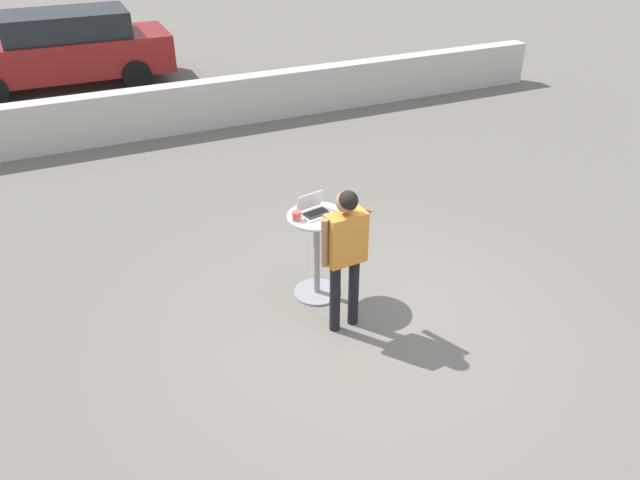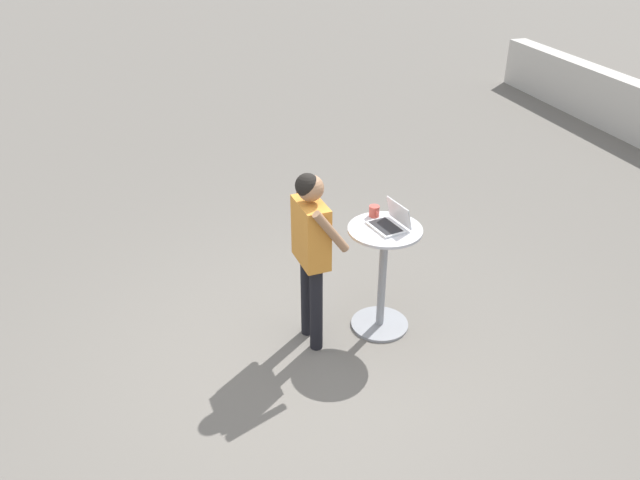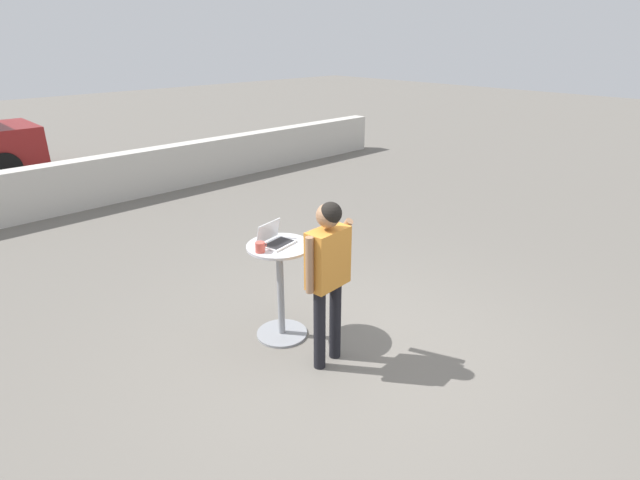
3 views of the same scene
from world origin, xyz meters
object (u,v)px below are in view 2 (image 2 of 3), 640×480
(laptop, at_px, (390,222))
(standing_person, at_px, (311,241))
(coffee_mug, at_px, (374,211))
(cafe_table, at_px, (383,272))

(laptop, height_order, standing_person, standing_person)
(coffee_mug, bearing_deg, standing_person, -68.64)
(cafe_table, relative_size, coffee_mug, 8.03)
(cafe_table, distance_m, standing_person, 0.78)
(cafe_table, height_order, coffee_mug, coffee_mug)
(coffee_mug, height_order, standing_person, standing_person)
(cafe_table, height_order, laptop, laptop)
(coffee_mug, distance_m, standing_person, 0.69)
(laptop, relative_size, standing_person, 0.23)
(cafe_table, relative_size, standing_person, 0.63)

